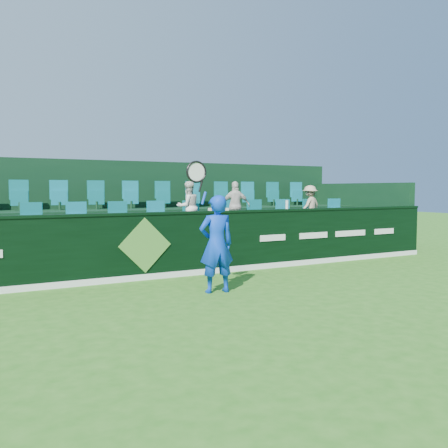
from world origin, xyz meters
TOP-DOWN VIEW (x-y plane):
  - ground at (0.00, 0.00)m, footprint 60.00×60.00m
  - sponsor_hoarding at (0.00, 4.00)m, footprint 16.00×0.25m
  - stand_tier_front at (0.00, 5.10)m, footprint 16.00×2.00m
  - stand_tier_back at (0.00, 7.00)m, footprint 16.00×1.80m
  - stand_rear at (0.00, 7.44)m, footprint 16.00×4.10m
  - seat_row_front at (0.00, 5.50)m, footprint 13.50×0.50m
  - seat_row_back at (0.00, 7.30)m, footprint 13.50×0.50m
  - tennis_player at (0.67, 2.16)m, footprint 1.01×0.50m
  - spectator_left at (1.54, 5.12)m, footprint 0.60×0.47m
  - spectator_middle at (2.84, 5.12)m, footprint 0.77×0.56m
  - spectator_right at (5.19, 5.12)m, footprint 0.81×0.60m
  - towel at (1.74, 4.00)m, footprint 0.38×0.25m
  - drinks_bottle at (3.57, 4.00)m, footprint 0.07×0.07m

SIDE VIEW (x-z plane):
  - ground at x=0.00m, z-range 0.00..0.00m
  - stand_tier_front at x=0.00m, z-range 0.00..0.80m
  - stand_tier_back at x=0.00m, z-range 0.00..1.30m
  - sponsor_hoarding at x=0.00m, z-range 0.00..1.35m
  - tennis_player at x=0.67m, z-range -0.30..2.04m
  - seat_row_front at x=0.00m, z-range 0.80..1.40m
  - stand_rear at x=0.00m, z-range -0.08..2.52m
  - spectator_right at x=5.19m, z-range 0.80..1.92m
  - towel at x=1.74m, z-range 1.35..1.41m
  - spectator_left at x=1.54m, z-range 0.80..2.00m
  - spectator_middle at x=2.84m, z-range 0.80..2.01m
  - drinks_bottle at x=3.57m, z-range 1.35..1.55m
  - seat_row_back at x=0.00m, z-range 1.30..1.90m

